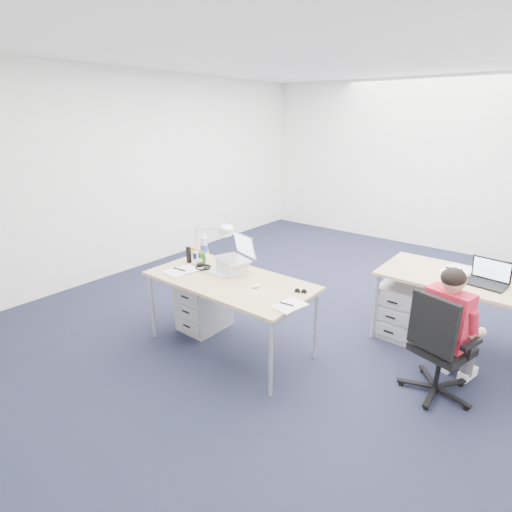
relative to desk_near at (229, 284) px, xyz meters
The scene contains 23 objects.
floor 1.33m from the desk_near, 71.84° to the left, with size 7.00×7.00×0.00m, color black.
room 1.54m from the desk_near, 71.84° to the left, with size 6.02×7.02×2.80m.
desk_near is the anchor object (origin of this frame).
desk_far 2.27m from the desk_near, 38.32° to the left, with size 1.60×0.80×0.73m.
office_chair 1.91m from the desk_near, 16.35° to the left, with size 0.72×0.72×0.92m.
seated_person 1.95m from the desk_near, 20.46° to the left, with size 0.43×0.64×1.09m.
drawer_pedestal_near 0.65m from the desk_near, 165.63° to the left, with size 0.40×0.50×0.55m, color #9FA0A4.
drawer_pedestal_far 1.82m from the desk_near, 47.87° to the left, with size 0.40×0.50×0.55m, color #9FA0A4.
silver_laptop 0.29m from the desk_near, 122.14° to the left, with size 0.34×0.27×0.36m, color silver, non-canonical shape.
wireless_keyboard 0.21m from the desk_near, 167.23° to the left, with size 0.31×0.13×0.02m, color white.
computer_mouse 0.32m from the desk_near, ahead, with size 0.05×0.08×0.03m, color white.
headphones 0.40m from the desk_near, behind, with size 0.21×0.17×0.04m, color black, non-canonical shape.
can_koozie 0.60m from the desk_near, 167.59° to the left, with size 0.07×0.07×0.12m, color #161947.
water_bottle 0.72m from the desk_near, 154.88° to the left, with size 0.08×0.08×0.26m, color silver.
bear_figurine 0.53m from the desk_near, 163.80° to the left, with size 0.08×0.06×0.15m, color #1E651B, non-canonical shape.
book_stack 0.81m from the desk_near, 156.35° to the left, with size 0.17×0.13×0.08m, color silver.
cordless_phone 0.65m from the desk_near, behind, with size 0.05×0.03×0.17m, color black.
papers_left 0.53m from the desk_near, 163.58° to the right, with size 0.22×0.31×0.01m, color #D2D67B.
papers_right 0.76m from the desk_near, ahead, with size 0.19×0.27×0.01m, color #D2D67B.
sunglasses 0.71m from the desk_near, 12.80° to the left, with size 0.11×0.05×0.03m, color black, non-canonical shape.
desk_lamp 0.48m from the desk_near, 166.99° to the left, with size 0.46×0.17×0.52m, color silver, non-canonical shape.
dark_laptop 2.34m from the desk_near, 35.16° to the left, with size 0.33×0.32×0.24m, color black, non-canonical shape.
far_papers 2.25m from the desk_near, 44.02° to the left, with size 0.24×0.34×0.01m, color white.
Camera 1 is at (2.00, -3.64, 2.17)m, focal length 28.00 mm.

